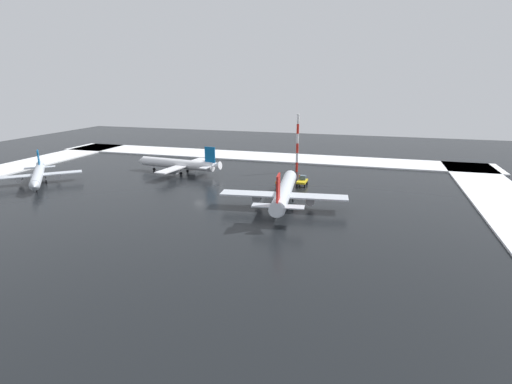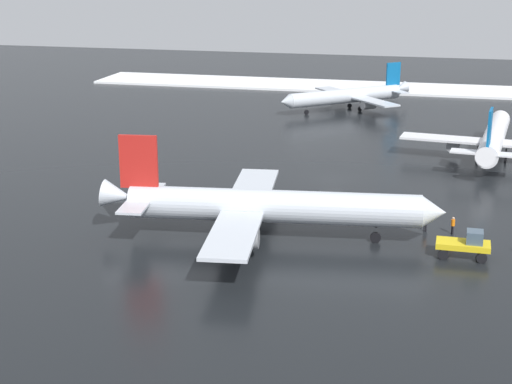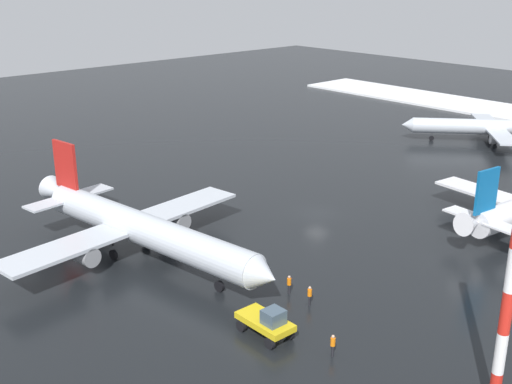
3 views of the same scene
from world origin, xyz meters
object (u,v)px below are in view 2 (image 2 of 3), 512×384
(ground_crew_mid_apron, at_px, (453,224))
(ground_crew_near_tug, at_px, (426,222))
(pushback_tug, at_px, (466,244))
(airplane_distant_tail, at_px, (265,206))
(airplane_foreground_jet, at_px, (348,96))
(airplane_far_rear, at_px, (494,138))

(ground_crew_mid_apron, bearing_deg, ground_crew_near_tug, 144.88)
(pushback_tug, xyz_separation_m, ground_crew_mid_apron, (5.82, 1.10, -0.31))
(airplane_distant_tail, height_order, airplane_foreground_jet, airplane_distant_tail)
(airplane_distant_tail, bearing_deg, ground_crew_near_tug, 13.37)
(airplane_far_rear, xyz_separation_m, ground_crew_mid_apron, (-30.79, 4.95, -1.78))
(airplane_foreground_jet, distance_m, ground_crew_near_tug, 60.97)
(airplane_far_rear, relative_size, ground_crew_mid_apron, 16.38)
(airplane_far_rear, relative_size, ground_crew_near_tug, 16.38)
(airplane_distant_tail, xyz_separation_m, ground_crew_near_tug, (5.32, -14.44, -2.17))
(ground_crew_near_tug, relative_size, ground_crew_mid_apron, 1.00)
(airplane_far_rear, bearing_deg, ground_crew_mid_apron, 177.60)
(ground_crew_near_tug, bearing_deg, pushback_tug, 59.05)
(airplane_foreground_jet, relative_size, pushback_tug, 4.45)
(pushback_tug, height_order, ground_crew_mid_apron, pushback_tug)
(airplane_far_rear, relative_size, pushback_tug, 6.04)
(airplane_foreground_jet, xyz_separation_m, ground_crew_near_tug, (-59.09, -14.94, -1.51))
(airplane_far_rear, bearing_deg, pushback_tug, -179.26)
(pushback_tug, bearing_deg, ground_crew_near_tug, 122.27)
(airplane_foreground_jet, height_order, airplane_far_rear, airplane_far_rear)
(airplane_distant_tail, distance_m, pushback_tug, 18.17)
(ground_crew_near_tug, height_order, ground_crew_mid_apron, same)
(airplane_far_rear, distance_m, pushback_tug, 36.84)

